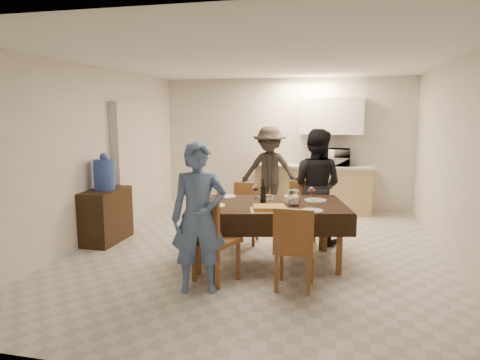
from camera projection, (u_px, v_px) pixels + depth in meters
The scene contains 33 objects.
floor at pixel (257, 251), 5.99m from camera, with size 5.00×6.00×0.02m, color #BAB9B4.
ceiling at pixel (258, 60), 5.58m from camera, with size 5.00×6.00×0.02m, color white.
wall_back at pixel (285, 143), 8.67m from camera, with size 5.00×0.02×2.60m, color beige.
wall_front at pixel (174, 205), 2.90m from camera, with size 5.00×0.02×2.60m, color beige.
wall_left at pixel (92, 155), 6.35m from camera, with size 0.02×6.00×2.60m, color beige.
wall_right at pixel (458, 164), 5.22m from camera, with size 0.02×6.00×2.60m, color beige.
stub_partition at pixel (135, 162), 7.52m from camera, with size 0.15×1.40×2.10m, color beige.
kitchen_base_cabinet at pixel (313, 189), 8.37m from camera, with size 2.20×0.60×0.86m, color tan.
kitchen_worktop at pixel (314, 166), 8.29m from camera, with size 2.24×0.64×0.05m, color #A3A39F.
upper_cabinet at pixel (331, 116), 8.21m from camera, with size 1.20×0.34×0.70m, color white.
dining_table at pixel (266, 206), 5.44m from camera, with size 2.20×1.58×0.77m.
chair_near_left at pixel (214, 232), 4.76m from camera, with size 0.60×0.62×0.53m.
chair_near_right at pixel (294, 240), 4.56m from camera, with size 0.44×0.44×0.51m.
chair_far_left at pixel (243, 208), 6.22m from camera, with size 0.41×0.41×0.47m.
chair_far_right at pixel (306, 209), 6.00m from camera, with size 0.54×0.55×0.51m.
console at pixel (106, 216), 6.38m from camera, with size 0.43×0.86×0.79m, color black.
water_jug at pixel (104, 174), 6.28m from camera, with size 0.30×0.30×0.46m, color #3150B5.
wine_bottle at pixel (263, 191), 5.47m from camera, with size 0.08×0.08×0.30m, color black, non-canonical shape.
water_pitcher at pixel (294, 198), 5.30m from camera, with size 0.13×0.13×0.20m, color white.
savoury_tart at pixel (269, 208), 5.05m from camera, with size 0.44×0.33×0.06m, color gold.
salad_bowl at pixel (292, 199), 5.54m from camera, with size 0.20×0.20×0.08m, color silver.
mushroom_dish at pixel (266, 198), 5.72m from camera, with size 0.19×0.19×0.03m, color silver.
wine_glass_a at pixel (219, 198), 5.31m from camera, with size 0.08×0.08×0.18m, color white, non-canonical shape.
wine_glass_b at pixel (311, 194), 5.54m from camera, with size 0.09×0.09×0.20m, color white, non-canonical shape.
wine_glass_c at pixel (256, 191), 5.76m from camera, with size 0.09×0.09×0.20m, color white, non-canonical shape.
plate_near_left at pixel (214, 205), 5.28m from camera, with size 0.26×0.26×0.02m, color silver.
plate_near_right at pixel (312, 211), 5.01m from camera, with size 0.25×0.25×0.01m, color silver.
plate_far_left at pixel (227, 196), 5.86m from camera, with size 0.25×0.25×0.01m, color silver.
plate_far_right at pixel (315, 200), 5.59m from camera, with size 0.28×0.28×0.02m, color silver.
microwave at pixel (334, 157), 8.18m from camera, with size 0.58×0.39×0.32m, color white.
person_near at pixel (199, 218), 4.55m from camera, with size 0.59×0.39×1.62m, color #4D6A9D.
person_far at pixel (315, 186), 6.31m from camera, with size 0.82×0.64×1.69m, color black.
person_kitchen at pixel (269, 171), 8.05m from camera, with size 1.07×0.62×1.66m, color black.
Camera 1 is at (1.08, -5.66, 1.93)m, focal length 32.00 mm.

